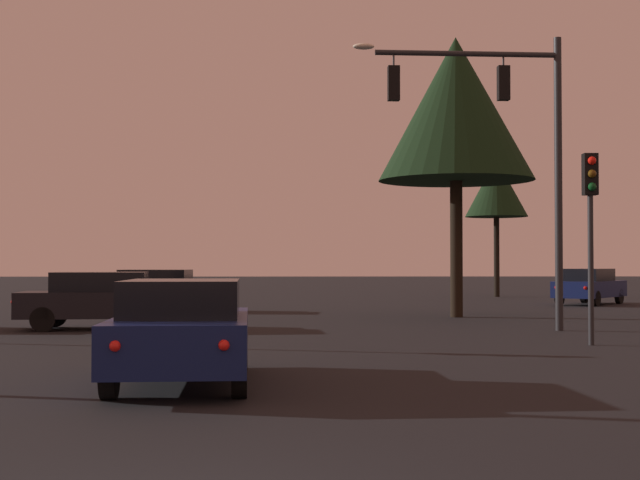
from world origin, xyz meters
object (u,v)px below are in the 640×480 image
Objects in this scene: traffic_light_corner_right at (591,209)px; tree_behind_sign at (496,188)px; car_far_lane at (589,286)px; car_nearside_lane at (183,329)px; tree_center_horizon at (456,110)px; car_parked_lot at (159,290)px; car_crossing_left at (105,299)px; traffic_signal_mast_arm at (505,129)px.

traffic_light_corner_right is 27.32m from tree_behind_sign.
car_nearside_lane is at bearing -119.92° from car_far_lane.
tree_behind_sign is at bearing 103.54° from car_far_lane.
car_parked_lot is at bearing 160.91° from tree_center_horizon.
car_nearside_lane is 19.59m from car_parked_lot.
car_crossing_left is at bearing 107.96° from car_nearside_lane.
car_crossing_left is at bearing -142.42° from car_far_lane.
traffic_signal_mast_arm is at bearing -115.70° from car_far_lane.
traffic_signal_mast_arm reaches higher than car_parked_lot.
traffic_light_corner_right is at bearing 36.50° from car_nearside_lane.
car_far_lane is (6.92, 14.37, -4.46)m from traffic_signal_mast_arm.
traffic_signal_mast_arm is 1.64× the size of car_crossing_left.
traffic_signal_mast_arm is at bearing -102.02° from tree_behind_sign.
car_crossing_left is 1.00× the size of car_parked_lot.
car_crossing_left is at bearing -154.51° from tree_center_horizon.
car_crossing_left is 0.65× the size of tree_behind_sign.
car_parked_lot is (-10.47, 9.37, -4.46)m from traffic_signal_mast_arm.
car_crossing_left is at bearing -125.12° from tree_behind_sign.
traffic_signal_mast_arm is 12.96m from car_nearside_lane.
car_crossing_left is (-3.51, 10.83, 0.00)m from car_nearside_lane.
car_crossing_left and car_parked_lot have the same top height.
car_crossing_left is at bearing -90.66° from car_parked_lot.
traffic_signal_mast_arm reaches higher than car_nearside_lane.
car_far_lane is 0.48× the size of tree_center_horizon.
car_far_lane is 0.94× the size of car_parked_lot.
car_crossing_left is at bearing 156.72° from traffic_light_corner_right.
tree_behind_sign reaches higher than car_far_lane.
car_parked_lot is at bearing 89.34° from car_crossing_left.
car_far_lane is at bearing 16.04° from car_parked_lot.
car_nearside_lane is 28.02m from car_far_lane.
car_far_lane is at bearing 49.98° from tree_center_horizon.
tree_center_horizon reaches higher than tree_behind_sign.
car_nearside_lane is at bearing -72.04° from car_crossing_left.
car_parked_lot is (0.10, 8.46, -0.00)m from car_crossing_left.
traffic_light_corner_right is (0.90, -4.02, -2.33)m from traffic_signal_mast_arm.
car_nearside_lane and car_crossing_left have the same top height.
tree_center_horizon reaches higher than traffic_light_corner_right.
tree_center_horizon is at bearing -130.02° from car_far_lane.
car_far_lane is 18.10m from car_parked_lot.
car_nearside_lane is at bearing -113.38° from tree_center_horizon.
car_nearside_lane is 0.97× the size of car_parked_lot.
car_nearside_lane and car_parked_lot have the same top height.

